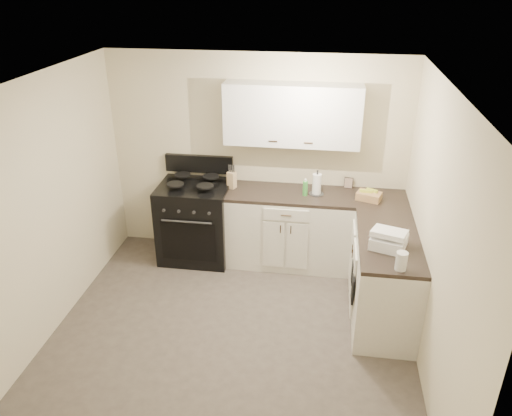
# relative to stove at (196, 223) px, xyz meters

# --- Properties ---
(floor) EXTENTS (3.60, 3.60, 0.00)m
(floor) POSITION_rel_stove_xyz_m (0.72, -1.48, -0.46)
(floor) COLOR #473F38
(floor) RESTS_ON ground
(ceiling) EXTENTS (3.60, 3.60, 0.00)m
(ceiling) POSITION_rel_stove_xyz_m (0.72, -1.48, 2.04)
(ceiling) COLOR white
(ceiling) RESTS_ON wall_back
(wall_back) EXTENTS (3.60, 0.00, 3.60)m
(wall_back) POSITION_rel_stove_xyz_m (0.72, 0.32, 0.79)
(wall_back) COLOR beige
(wall_back) RESTS_ON ground
(wall_right) EXTENTS (0.00, 3.60, 3.60)m
(wall_right) POSITION_rel_stove_xyz_m (2.52, -1.48, 0.79)
(wall_right) COLOR beige
(wall_right) RESTS_ON ground
(wall_left) EXTENTS (0.00, 3.60, 3.60)m
(wall_left) POSITION_rel_stove_xyz_m (-1.08, -1.48, 0.79)
(wall_left) COLOR beige
(wall_left) RESTS_ON ground
(wall_front) EXTENTS (3.60, 0.00, 3.60)m
(wall_front) POSITION_rel_stove_xyz_m (0.72, -3.28, 0.79)
(wall_front) COLOR beige
(wall_front) RESTS_ON ground
(base_cabinets_back) EXTENTS (1.55, 0.60, 0.90)m
(base_cabinets_back) POSITION_rel_stove_xyz_m (1.15, 0.02, -0.01)
(base_cabinets_back) COLOR silver
(base_cabinets_back) RESTS_ON floor
(base_cabinets_right) EXTENTS (0.60, 1.90, 0.90)m
(base_cabinets_right) POSITION_rel_stove_xyz_m (2.22, -0.63, -0.01)
(base_cabinets_right) COLOR silver
(base_cabinets_right) RESTS_ON floor
(countertop_back) EXTENTS (1.55, 0.60, 0.04)m
(countertop_back) POSITION_rel_stove_xyz_m (1.15, 0.02, 0.46)
(countertop_back) COLOR black
(countertop_back) RESTS_ON base_cabinets_back
(countertop_right) EXTENTS (0.60, 1.90, 0.04)m
(countertop_right) POSITION_rel_stove_xyz_m (2.22, -0.63, 0.46)
(countertop_right) COLOR black
(countertop_right) RESTS_ON base_cabinets_right
(upper_cabinets) EXTENTS (1.55, 0.30, 0.70)m
(upper_cabinets) POSITION_rel_stove_xyz_m (1.15, 0.18, 1.38)
(upper_cabinets) COLOR silver
(upper_cabinets) RESTS_ON wall_back
(stove) EXTENTS (0.85, 0.73, 1.03)m
(stove) POSITION_rel_stove_xyz_m (0.00, 0.00, 0.00)
(stove) COLOR black
(stove) RESTS_ON floor
(knife_block) EXTENTS (0.12, 0.11, 0.20)m
(knife_block) POSITION_rel_stove_xyz_m (0.45, 0.07, 0.58)
(knife_block) COLOR tan
(knife_block) RESTS_ON countertop_back
(paper_towel) EXTENTS (0.13, 0.13, 0.25)m
(paper_towel) POSITION_rel_stove_xyz_m (1.47, 0.04, 0.61)
(paper_towel) COLOR white
(paper_towel) RESTS_ON countertop_back
(soap_bottle) EXTENTS (0.06, 0.06, 0.17)m
(soap_bottle) POSITION_rel_stove_xyz_m (1.34, -0.02, 0.57)
(soap_bottle) COLOR green
(soap_bottle) RESTS_ON countertop_back
(picture_frame) EXTENTS (0.11, 0.05, 0.13)m
(picture_frame) POSITION_rel_stove_xyz_m (1.84, 0.28, 0.55)
(picture_frame) COLOR black
(picture_frame) RESTS_ON countertop_back
(wicker_basket) EXTENTS (0.31, 0.26, 0.09)m
(wicker_basket) POSITION_rel_stove_xyz_m (2.07, -0.03, 0.52)
(wicker_basket) COLOR #AB8251
(wicker_basket) RESTS_ON countertop_right
(countertop_grill) EXTENTS (0.39, 0.38, 0.12)m
(countertop_grill) POSITION_rel_stove_xyz_m (2.19, -1.09, 0.54)
(countertop_grill) COLOR white
(countertop_grill) RESTS_ON countertop_right
(glass_jar) EXTENTS (0.13, 0.13, 0.17)m
(glass_jar) POSITION_rel_stove_xyz_m (2.27, -1.48, 0.57)
(glass_jar) COLOR silver
(glass_jar) RESTS_ON countertop_right
(oven_mitt_near) EXTENTS (0.02, 0.16, 0.27)m
(oven_mitt_near) POSITION_rel_stove_xyz_m (1.90, -1.17, 0.02)
(oven_mitt_near) COLOR black
(oven_mitt_near) RESTS_ON base_cabinets_right
(oven_mitt_far) EXTENTS (0.02, 0.14, 0.24)m
(oven_mitt_far) POSITION_rel_stove_xyz_m (1.90, -0.95, 0.06)
(oven_mitt_far) COLOR black
(oven_mitt_far) RESTS_ON base_cabinets_right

